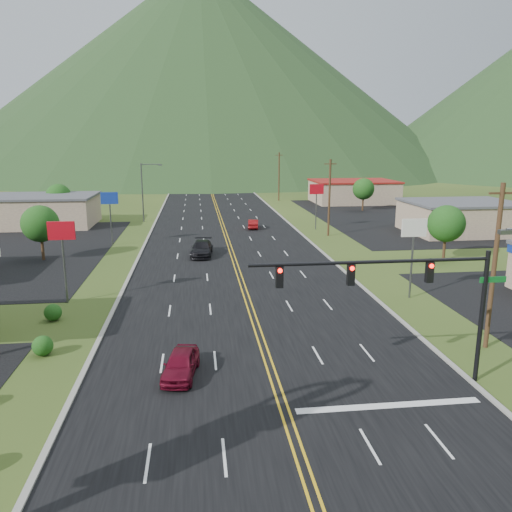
{
  "coord_description": "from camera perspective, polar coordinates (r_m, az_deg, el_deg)",
  "views": [
    {
      "loc": [
        -3.85,
        -8.55,
        12.31
      ],
      "look_at": [
        0.2,
        24.94,
        4.5
      ],
      "focal_mm": 35.0,
      "sensor_mm": 36.0,
      "label": 1
    }
  ],
  "objects": [
    {
      "name": "traffic_signal",
      "position": [
        25.77,
        17.07,
        -3.28
      ],
      "size": [
        13.1,
        0.43,
        7.0
      ],
      "color": "black",
      "rests_on": "ground"
    },
    {
      "name": "streetlight_west",
      "position": [
        79.26,
        -12.65,
        7.57
      ],
      "size": [
        3.28,
        0.25,
        9.0
      ],
      "color": "#59595E",
      "rests_on": "ground"
    },
    {
      "name": "building_west_far",
      "position": [
        80.9,
        -24.29,
        4.75
      ],
      "size": [
        18.4,
        11.4,
        4.5
      ],
      "color": "#CCAD8D",
      "rests_on": "ground"
    },
    {
      "name": "building_east_mid",
      "position": [
        73.67,
        22.37,
        4.14
      ],
      "size": [
        14.4,
        11.4,
        4.3
      ],
      "color": "#CCAD8D",
      "rests_on": "ground"
    },
    {
      "name": "building_east_far",
      "position": [
        104.06,
        11.05,
        7.26
      ],
      "size": [
        16.4,
        12.4,
        4.5
      ],
      "color": "#CCAD8D",
      "rests_on": "ground"
    },
    {
      "name": "pole_sign_west_a",
      "position": [
        40.52,
        -21.29,
        1.82
      ],
      "size": [
        2.0,
        0.18,
        6.4
      ],
      "color": "#59595E",
      "rests_on": "ground"
    },
    {
      "name": "pole_sign_west_b",
      "position": [
        61.82,
        -16.38,
        5.77
      ],
      "size": [
        2.0,
        0.18,
        6.4
      ],
      "color": "#59595E",
      "rests_on": "ground"
    },
    {
      "name": "pole_sign_east_a",
      "position": [
        40.9,
        17.58,
        2.2
      ],
      "size": [
        2.0,
        0.18,
        6.4
      ],
      "color": "#59595E",
      "rests_on": "ground"
    },
    {
      "name": "pole_sign_east_b",
      "position": [
        70.96,
        6.93,
        7.07
      ],
      "size": [
        2.0,
        0.18,
        6.4
      ],
      "color": "#59595E",
      "rests_on": "ground"
    },
    {
      "name": "tree_west_a",
      "position": [
        56.56,
        -23.44,
        3.4
      ],
      "size": [
        3.84,
        3.84,
        5.82
      ],
      "color": "#382314",
      "rests_on": "ground"
    },
    {
      "name": "tree_west_b",
      "position": [
        83.71,
        -21.63,
        6.36
      ],
      "size": [
        3.84,
        3.84,
        5.82
      ],
      "color": "#382314",
      "rests_on": "ground"
    },
    {
      "name": "tree_east_a",
      "position": [
        55.65,
        20.92,
        3.47
      ],
      "size": [
        3.84,
        3.84,
        5.82
      ],
      "color": "#382314",
      "rests_on": "ground"
    },
    {
      "name": "tree_east_b",
      "position": [
        91.94,
        12.19,
        7.49
      ],
      "size": [
        3.84,
        3.84,
        5.82
      ],
      "color": "#382314",
      "rests_on": "ground"
    },
    {
      "name": "utility_pole_a",
      "position": [
        32.52,
        25.58,
        -1.03
      ],
      "size": [
        1.6,
        0.28,
        10.0
      ],
      "color": "#382314",
      "rests_on": "ground"
    },
    {
      "name": "utility_pole_b",
      "position": [
        66.27,
        8.38,
        6.68
      ],
      "size": [
        1.6,
        0.28,
        10.0
      ],
      "color": "#382314",
      "rests_on": "ground"
    },
    {
      "name": "utility_pole_c",
      "position": [
        105.24,
        2.64,
        9.11
      ],
      "size": [
        1.6,
        0.28,
        10.0
      ],
      "color": "#382314",
      "rests_on": "ground"
    },
    {
      "name": "utility_pole_d",
      "position": [
        144.77,
        -0.0,
        10.2
      ],
      "size": [
        1.6,
        0.28,
        10.0
      ],
      "color": "#382314",
      "rests_on": "ground"
    },
    {
      "name": "mountain_n",
      "position": [
        230.57,
        -6.28,
        20.49
      ],
      "size": [
        220.0,
        220.0,
        85.0
      ],
      "primitive_type": "cone",
      "color": "#1D3819",
      "rests_on": "ground"
    },
    {
      "name": "car_red_near",
      "position": [
        27.45,
        -8.6,
        -12.16
      ],
      "size": [
        2.26,
        4.27,
        1.38
      ],
      "primitive_type": "imported",
      "rotation": [
        0.0,
        0.0,
        -0.16
      ],
      "color": "maroon",
      "rests_on": "ground"
    },
    {
      "name": "car_dark_mid",
      "position": [
        54.76,
        -6.21,
        0.82
      ],
      "size": [
        2.68,
        5.63,
        1.58
      ],
      "primitive_type": "imported",
      "rotation": [
        0.0,
        0.0,
        -0.09
      ],
      "color": "black",
      "rests_on": "ground"
    },
    {
      "name": "car_red_far",
      "position": [
        71.6,
        -0.31,
        3.67
      ],
      "size": [
        1.86,
        4.09,
        1.3
      ],
      "primitive_type": "imported",
      "rotation": [
        0.0,
        0.0,
        3.02
      ],
      "color": "maroon",
      "rests_on": "ground"
    }
  ]
}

